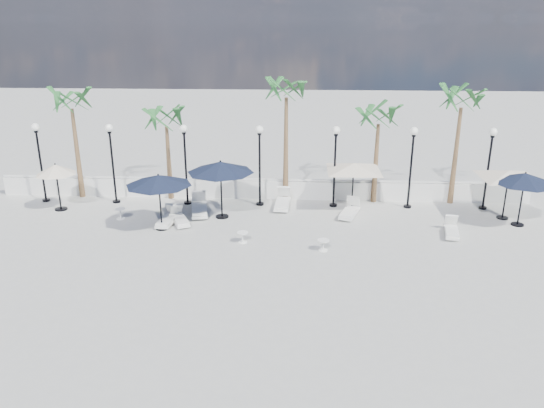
{
  "coord_description": "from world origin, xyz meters",
  "views": [
    {
      "loc": [
        1.82,
        -17.41,
        8.45
      ],
      "look_at": [
        0.79,
        2.38,
        1.5
      ],
      "focal_mm": 35.0,
      "sensor_mm": 36.0,
      "label": 1
    }
  ],
  "objects_px": {
    "parasol_navy_mid": "(221,167)",
    "parasol_cream_sq_b": "(509,171)",
    "parasol_navy_right": "(525,178)",
    "parasol_navy_left": "(159,180)",
    "lounger_5": "(350,211)",
    "lounger_6": "(452,230)",
    "lounger_1": "(199,208)",
    "lounger_3": "(180,219)",
    "parasol_cream_sq_a": "(354,164)",
    "lounger_4": "(282,202)",
    "lounger_2": "(168,219)",
    "parasol_cream_small": "(56,170)"
  },
  "relations": [
    {
      "from": "lounger_4",
      "to": "lounger_6",
      "type": "bearing_deg",
      "value": -20.42
    },
    {
      "from": "parasol_navy_right",
      "to": "parasol_cream_small",
      "type": "distance_m",
      "value": 20.59
    },
    {
      "from": "lounger_3",
      "to": "lounger_4",
      "type": "relative_size",
      "value": 0.87
    },
    {
      "from": "parasol_cream_sq_a",
      "to": "parasol_cream_small",
      "type": "relative_size",
      "value": 2.15
    },
    {
      "from": "lounger_3",
      "to": "lounger_4",
      "type": "bearing_deg",
      "value": 3.68
    },
    {
      "from": "lounger_3",
      "to": "lounger_5",
      "type": "relative_size",
      "value": 0.92
    },
    {
      "from": "lounger_1",
      "to": "lounger_3",
      "type": "bearing_deg",
      "value": -127.12
    },
    {
      "from": "parasol_cream_sq_b",
      "to": "lounger_6",
      "type": "bearing_deg",
      "value": -143.61
    },
    {
      "from": "lounger_1",
      "to": "parasol_cream_sq_a",
      "type": "height_order",
      "value": "parasol_cream_sq_a"
    },
    {
      "from": "parasol_cream_sq_a",
      "to": "lounger_4",
      "type": "bearing_deg",
      "value": 179.62
    },
    {
      "from": "lounger_2",
      "to": "lounger_5",
      "type": "relative_size",
      "value": 0.95
    },
    {
      "from": "lounger_3",
      "to": "parasol_navy_right",
      "type": "height_order",
      "value": "parasol_navy_right"
    },
    {
      "from": "lounger_4",
      "to": "parasol_navy_right",
      "type": "xyz_separation_m",
      "value": [
        10.24,
        -1.78,
        1.85
      ]
    },
    {
      "from": "parasol_navy_right",
      "to": "parasol_cream_sq_a",
      "type": "distance_m",
      "value": 7.2
    },
    {
      "from": "lounger_2",
      "to": "lounger_6",
      "type": "xyz_separation_m",
      "value": [
        12.0,
        -0.64,
        -0.02
      ]
    },
    {
      "from": "lounger_1",
      "to": "parasol_cream_small",
      "type": "relative_size",
      "value": 0.98
    },
    {
      "from": "lounger_4",
      "to": "parasol_cream_small",
      "type": "relative_size",
      "value": 0.9
    },
    {
      "from": "lounger_4",
      "to": "parasol_cream_sq_a",
      "type": "xyz_separation_m",
      "value": [
        3.26,
        -0.02,
        1.94
      ]
    },
    {
      "from": "lounger_3",
      "to": "lounger_5",
      "type": "xyz_separation_m",
      "value": [
        7.47,
        1.31,
        0.02
      ]
    },
    {
      "from": "parasol_navy_left",
      "to": "lounger_3",
      "type": "bearing_deg",
      "value": 46.18
    },
    {
      "from": "parasol_cream_sq_b",
      "to": "lounger_3",
      "type": "bearing_deg",
      "value": -174.54
    },
    {
      "from": "parasol_navy_mid",
      "to": "parasol_cream_sq_b",
      "type": "xyz_separation_m",
      "value": [
        12.55,
        0.5,
        -0.11
      ]
    },
    {
      "from": "parasol_navy_mid",
      "to": "parasol_cream_small",
      "type": "relative_size",
      "value": 1.31
    },
    {
      "from": "lounger_3",
      "to": "parasol_cream_sq_b",
      "type": "distance_m",
      "value": 14.48
    },
    {
      "from": "lounger_5",
      "to": "parasol_cream_sq_b",
      "type": "height_order",
      "value": "parasol_cream_sq_b"
    },
    {
      "from": "parasol_cream_sq_a",
      "to": "lounger_1",
      "type": "bearing_deg",
      "value": -171.6
    },
    {
      "from": "lounger_6",
      "to": "parasol_cream_sq_a",
      "type": "relative_size",
      "value": 0.36
    },
    {
      "from": "lounger_6",
      "to": "parasol_cream_sq_a",
      "type": "xyz_separation_m",
      "value": [
        -3.83,
        3.02,
        1.98
      ]
    },
    {
      "from": "lounger_1",
      "to": "lounger_2",
      "type": "bearing_deg",
      "value": -141.6
    },
    {
      "from": "lounger_2",
      "to": "lounger_3",
      "type": "relative_size",
      "value": 1.03
    },
    {
      "from": "lounger_5",
      "to": "parasol_cream_sq_a",
      "type": "height_order",
      "value": "parasol_cream_sq_a"
    },
    {
      "from": "lounger_3",
      "to": "parasol_navy_mid",
      "type": "bearing_deg",
      "value": 2.15
    },
    {
      "from": "parasol_cream_sq_b",
      "to": "parasol_cream_sq_a",
      "type": "bearing_deg",
      "value": 171.8
    },
    {
      "from": "lounger_6",
      "to": "parasol_navy_mid",
      "type": "xyz_separation_m",
      "value": [
        -9.75,
        1.56,
        2.11
      ]
    },
    {
      "from": "lounger_1",
      "to": "lounger_6",
      "type": "distance_m",
      "value": 11.03
    },
    {
      "from": "parasol_navy_mid",
      "to": "parasol_cream_sq_b",
      "type": "distance_m",
      "value": 12.56
    },
    {
      "from": "lounger_5",
      "to": "parasol_navy_right",
      "type": "distance_m",
      "value": 7.45
    },
    {
      "from": "lounger_3",
      "to": "parasol_navy_left",
      "type": "distance_m",
      "value": 2.14
    },
    {
      "from": "parasol_cream_sq_a",
      "to": "parasol_cream_sq_b",
      "type": "bearing_deg",
      "value": -8.2
    },
    {
      "from": "parasol_navy_right",
      "to": "parasol_navy_left",
      "type": "bearing_deg",
      "value": -175.42
    },
    {
      "from": "parasol_navy_left",
      "to": "parasol_cream_sq_b",
      "type": "distance_m",
      "value": 15.04
    },
    {
      "from": "parasol_navy_right",
      "to": "parasol_cream_sq_b",
      "type": "bearing_deg",
      "value": 114.11
    },
    {
      "from": "parasol_navy_right",
      "to": "parasol_cream_sq_b",
      "type": "relative_size",
      "value": 0.56
    },
    {
      "from": "lounger_2",
      "to": "parasol_cream_sq_a",
      "type": "bearing_deg",
      "value": 21.63
    },
    {
      "from": "lounger_1",
      "to": "parasol_cream_sq_a",
      "type": "distance_m",
      "value": 7.36
    },
    {
      "from": "parasol_navy_left",
      "to": "parasol_navy_right",
      "type": "relative_size",
      "value": 1.03
    },
    {
      "from": "lounger_3",
      "to": "lounger_2",
      "type": "bearing_deg",
      "value": 162.11
    },
    {
      "from": "lounger_4",
      "to": "parasol_navy_mid",
      "type": "distance_m",
      "value": 3.69
    },
    {
      "from": "lounger_3",
      "to": "parasol_cream_sq_a",
      "type": "bearing_deg",
      "value": -7.49
    },
    {
      "from": "lounger_6",
      "to": "parasol_cream_sq_b",
      "type": "xyz_separation_m",
      "value": [
        2.8,
        2.06,
        2.01
      ]
    }
  ]
}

